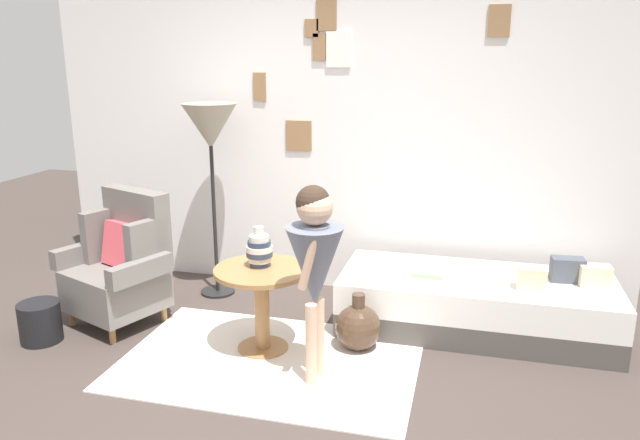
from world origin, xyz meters
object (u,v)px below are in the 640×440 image
armchair (122,264)px  side_table (262,291)px  book_on_daybed (428,273)px  demijohn_near (358,327)px  daybed (475,304)px  vase_striped (259,250)px  floor_lamp (210,132)px  magazine_basket (40,322)px  person_child (315,258)px

armchair → side_table: armchair is taller
book_on_daybed → demijohn_near: size_ratio=0.56×
armchair → daybed: 2.58m
vase_striped → floor_lamp: floor_lamp is taller
daybed → book_on_daybed: 0.40m
magazine_basket → armchair: bearing=49.9°
daybed → side_table: (-1.37, -0.67, 0.22)m
daybed → magazine_basket: size_ratio=6.80×
person_child → demijohn_near: bearing=69.7°
side_table → armchair: bearing=170.7°
armchair → floor_lamp: 1.20m
armchair → floor_lamp: (0.44, 0.67, 0.90)m
armchair → person_child: (1.59, -0.49, 0.35)m
daybed → armchair: bearing=-169.2°
vase_striped → floor_lamp: bearing=130.0°
side_table → vase_striped: bearing=119.0°
daybed → book_on_daybed: size_ratio=8.66×
daybed → floor_lamp: floor_lamp is taller
armchair → daybed: (2.52, 0.48, -0.24)m
person_child → demijohn_near: 0.80m
side_table → book_on_daybed: size_ratio=2.81×
vase_striped → person_child: (0.47, -0.34, 0.10)m
floor_lamp → demijohn_near: size_ratio=3.95×
demijohn_near → daybed: bearing=33.7°
armchair → daybed: bearing=10.8°
floor_lamp → magazine_basket: size_ratio=5.57×
demijohn_near → side_table: bearing=-164.9°
side_table → demijohn_near: size_ratio=1.56×
vase_striped → book_on_daybed: (1.05, 0.58, -0.27)m
side_table → demijohn_near: bearing=15.1°
vase_striped → side_table: bearing=-61.0°
side_table → vase_striped: vase_striped is taller
demijohn_near → vase_striped: bearing=-168.8°
armchair → daybed: size_ratio=0.51×
armchair → person_child: size_ratio=0.80×
floor_lamp → demijohn_near: bearing=-27.5°
vase_striped → person_child: size_ratio=0.22×
armchair → vase_striped: (1.13, -0.15, 0.25)m
daybed → person_child: (-0.93, -0.97, 0.59)m
armchair → person_child: person_child is taller
book_on_daybed → magazine_basket: 2.72m
side_table → magazine_basket: bearing=-170.2°
daybed → side_table: 1.54m
book_on_daybed → demijohn_near: 0.67m
daybed → book_on_daybed: bearing=-171.7°
floor_lamp → book_on_daybed: floor_lamp is taller
magazine_basket → side_table: bearing=9.8°
book_on_daybed → demijohn_near: bearing=-132.5°
side_table → floor_lamp: 1.44m
vase_striped → magazine_basket: size_ratio=0.96×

